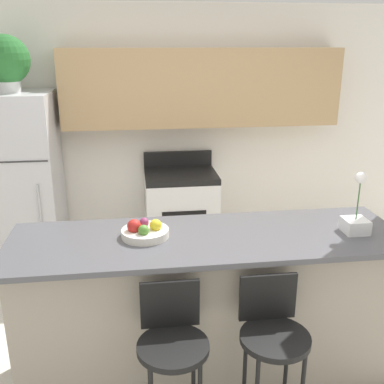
# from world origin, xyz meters

# --- Properties ---
(ground_plane) EXTENTS (14.00, 14.00, 0.00)m
(ground_plane) POSITION_xyz_m (0.00, 0.00, 0.00)
(ground_plane) COLOR beige
(wall_back) EXTENTS (5.60, 0.38, 2.55)m
(wall_back) POSITION_xyz_m (0.12, 2.07, 1.48)
(wall_back) COLOR white
(wall_back) RESTS_ON ground_plane
(counter_bar) EXTENTS (2.50, 0.77, 1.01)m
(counter_bar) POSITION_xyz_m (0.00, 0.00, 0.51)
(counter_bar) COLOR gray
(counter_bar) RESTS_ON ground_plane
(refrigerator) EXTENTS (0.72, 0.73, 1.74)m
(refrigerator) POSITION_xyz_m (-1.53, 1.74, 0.87)
(refrigerator) COLOR silver
(refrigerator) RESTS_ON ground_plane
(stove_range) EXTENTS (0.73, 0.60, 1.07)m
(stove_range) POSITION_xyz_m (0.03, 1.81, 0.46)
(stove_range) COLOR white
(stove_range) RESTS_ON ground_plane
(bar_stool_left) EXTENTS (0.39, 0.39, 0.94)m
(bar_stool_left) POSITION_xyz_m (-0.28, -0.54, 0.63)
(bar_stool_left) COLOR black
(bar_stool_left) RESTS_ON ground_plane
(bar_stool_right) EXTENTS (0.39, 0.39, 0.94)m
(bar_stool_right) POSITION_xyz_m (0.28, -0.54, 0.63)
(bar_stool_right) COLOR black
(bar_stool_right) RESTS_ON ground_plane
(potted_plant_on_fridge) EXTENTS (0.43, 0.43, 0.50)m
(potted_plant_on_fridge) POSITION_xyz_m (-1.53, 1.74, 2.01)
(potted_plant_on_fridge) COLOR silver
(potted_plant_on_fridge) RESTS_ON refrigerator
(orchid_vase) EXTENTS (0.15, 0.15, 0.40)m
(orchid_vase) POSITION_xyz_m (0.95, -0.06, 1.10)
(orchid_vase) COLOR white
(orchid_vase) RESTS_ON counter_bar
(fruit_bowl) EXTENTS (0.30, 0.30, 0.12)m
(fruit_bowl) POSITION_xyz_m (-0.39, 0.05, 1.05)
(fruit_bowl) COLOR silver
(fruit_bowl) RESTS_ON counter_bar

